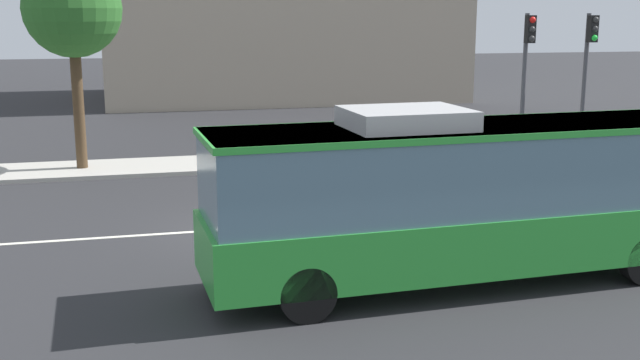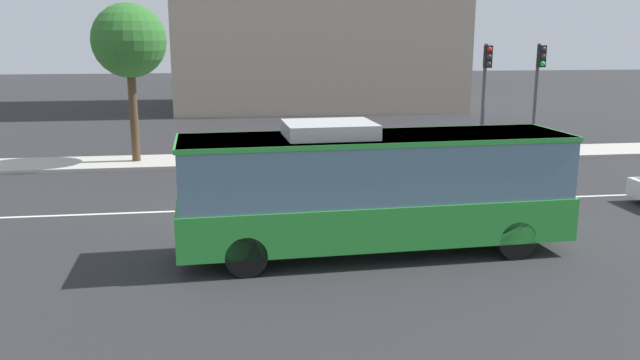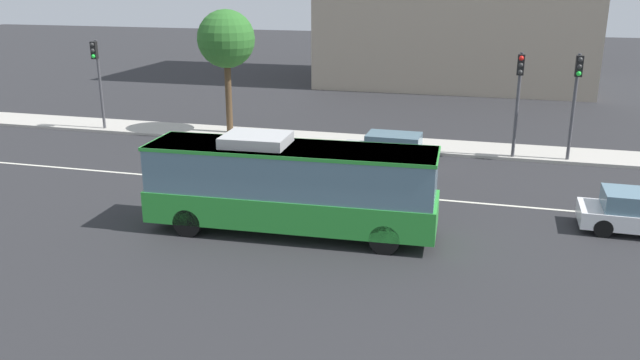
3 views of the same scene
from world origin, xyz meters
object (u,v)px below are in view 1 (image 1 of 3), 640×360
sedan_silver (393,157)px  street_tree_kerbside_left (72,10)px  traffic_light_near_corner (527,60)px  traffic_light_mid_block (588,59)px  transit_bus (461,192)px

sedan_silver → street_tree_kerbside_left: 11.31m
traffic_light_near_corner → street_tree_kerbside_left: (-15.41, 1.39, 1.73)m
street_tree_kerbside_left → sedan_silver: bearing=-20.1°
sedan_silver → traffic_light_near_corner: (5.70, 2.17, 2.84)m
sedan_silver → traffic_light_mid_block: traffic_light_mid_block is taller
sedan_silver → traffic_light_mid_block: size_ratio=0.87×
traffic_light_near_corner → street_tree_kerbside_left: 15.57m
transit_bus → traffic_light_mid_block: size_ratio=1.94×
transit_bus → sedan_silver: bearing=75.9°
street_tree_kerbside_left → traffic_light_mid_block: bearing=-3.9°
traffic_light_near_corner → street_tree_kerbside_left: street_tree_kerbside_left is taller
traffic_light_mid_block → street_tree_kerbside_left: (-17.98, 1.22, 1.73)m
transit_bus → traffic_light_near_corner: (7.65, 11.72, 1.75)m
transit_bus → sedan_silver: (1.95, 9.54, -1.09)m
traffic_light_mid_block → street_tree_kerbside_left: size_ratio=0.75×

